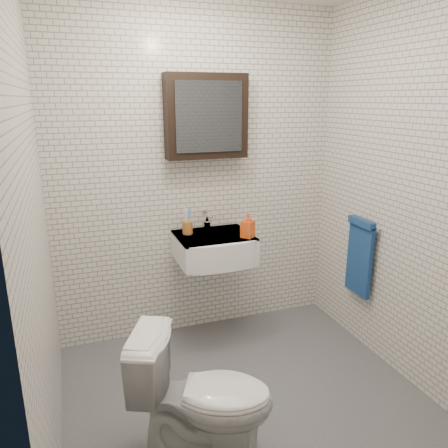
% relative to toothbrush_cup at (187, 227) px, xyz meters
% --- Properties ---
extents(ground, '(2.20, 2.00, 0.01)m').
position_rel_toothbrush_cup_xyz_m(ground, '(0.12, -0.87, -0.90)').
color(ground, '#505258').
rests_on(ground, ground).
extents(room_shell, '(2.22, 2.02, 2.51)m').
position_rel_toothbrush_cup_xyz_m(room_shell, '(0.12, -0.87, 0.56)').
color(room_shell, silver).
rests_on(room_shell, ground).
extents(washbasin, '(0.55, 0.50, 0.20)m').
position_rel_toothbrush_cup_xyz_m(washbasin, '(0.17, -0.14, -0.15)').
color(washbasin, white).
rests_on(washbasin, room_shell).
extents(faucet, '(0.06, 0.20, 0.15)m').
position_rel_toothbrush_cup_xyz_m(faucet, '(0.17, 0.06, 0.01)').
color(faucet, silver).
rests_on(faucet, washbasin).
extents(mirror_cabinet, '(0.60, 0.15, 0.60)m').
position_rel_toothbrush_cup_xyz_m(mirror_cabinet, '(0.17, 0.06, 0.80)').
color(mirror_cabinet, black).
rests_on(mirror_cabinet, room_shell).
extents(towel_rail, '(0.09, 0.30, 0.58)m').
position_rel_toothbrush_cup_xyz_m(towel_rail, '(1.17, -0.52, -0.18)').
color(towel_rail, silver).
rests_on(towel_rail, room_shell).
extents(toothbrush_cup, '(0.10, 0.10, 0.21)m').
position_rel_toothbrush_cup_xyz_m(toothbrush_cup, '(0.00, 0.00, 0.00)').
color(toothbrush_cup, '#9C5D27').
rests_on(toothbrush_cup, washbasin).
extents(soap_bottle, '(0.12, 0.12, 0.18)m').
position_rel_toothbrush_cup_xyz_m(soap_bottle, '(0.39, -0.23, 0.04)').
color(soap_bottle, orange).
rests_on(soap_bottle, washbasin).
extents(toilet, '(0.81, 0.66, 0.72)m').
position_rel_toothbrush_cup_xyz_m(toilet, '(-0.26, -1.21, -0.54)').
color(toilet, white).
rests_on(toilet, ground).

